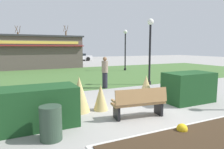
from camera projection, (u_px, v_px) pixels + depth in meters
name	position (u px, v px, depth m)	size (l,w,h in m)	color
ground_plane	(148.00, 113.00, 6.90)	(80.00, 80.00, 0.00)	#999691
lawn_patch	(70.00, 75.00, 16.08)	(36.00, 12.00, 0.01)	#446B33
flower_bed	(204.00, 147.00, 4.36)	(4.56, 2.12, 0.32)	beige
park_bench	(139.00, 103.00, 6.39)	(1.75, 0.73, 0.95)	#9E7547
hedge_left	(29.00, 108.00, 5.56)	(2.57, 1.10, 1.12)	#19421E
hedge_right	(189.00, 87.00, 8.23)	(1.96, 1.10, 1.20)	#19421E
ornamental_grass_behind_left	(146.00, 88.00, 8.44)	(0.71, 0.71, 1.05)	tan
ornamental_grass_behind_right	(101.00, 97.00, 7.17)	(0.51, 0.51, 0.91)	tan
ornamental_grass_behind_center	(79.00, 94.00, 6.95)	(0.71, 0.71, 1.21)	tan
lamppost_mid	(150.00, 43.00, 11.89)	(0.36, 0.36, 3.82)	black
lamppost_far	(125.00, 45.00, 19.41)	(0.36, 0.36, 3.82)	black
trash_bin	(51.00, 123.00, 4.85)	(0.52, 0.52, 0.82)	#2D4233
food_kiosk	(33.00, 52.00, 21.94)	(9.91, 4.90, 3.41)	#594C47
person_strolling	(105.00, 72.00, 11.01)	(0.34, 0.34, 1.69)	#23232D
parked_car_west_slot	(1.00, 59.00, 28.58)	(4.35, 2.36, 1.20)	#2D6638
parked_car_center_slot	(40.00, 58.00, 30.81)	(4.27, 2.19, 1.20)	navy
parked_car_east_slot	(78.00, 57.00, 33.33)	(4.32, 2.29, 1.20)	silver
tree_left_bg	(19.00, 46.00, 34.03)	(0.91, 0.96, 5.71)	brown
tree_right_bg	(66.00, 44.00, 38.61)	(0.91, 0.96, 6.24)	brown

